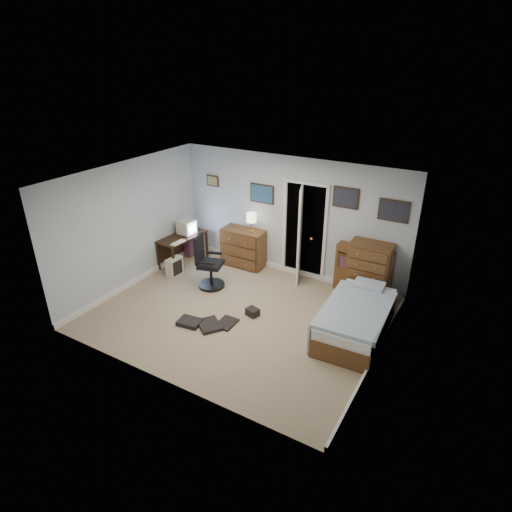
{
  "coord_description": "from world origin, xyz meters",
  "views": [
    {
      "loc": [
        3.57,
        -5.5,
        4.28
      ],
      "look_at": [
        0.19,
        0.3,
        1.1
      ],
      "focal_mm": 30.0,
      "sensor_mm": 36.0,
      "label": 1
    }
  ],
  "objects_px": {
    "computer_desk": "(180,242)",
    "low_dresser": "(244,248)",
    "tall_dresser": "(369,271)",
    "office_chair": "(208,267)",
    "bed": "(355,319)"
  },
  "relations": [
    {
      "from": "low_dresser",
      "to": "tall_dresser",
      "type": "bearing_deg",
      "value": -3.11
    },
    {
      "from": "bed",
      "to": "office_chair",
      "type": "bearing_deg",
      "value": 175.62
    },
    {
      "from": "low_dresser",
      "to": "bed",
      "type": "xyz_separation_m",
      "value": [
        2.97,
        -1.27,
        -0.13
      ]
    },
    {
      "from": "computer_desk",
      "to": "tall_dresser",
      "type": "relative_size",
      "value": 1.03
    },
    {
      "from": "office_chair",
      "to": "low_dresser",
      "type": "xyz_separation_m",
      "value": [
        0.11,
        1.19,
        -0.0
      ]
    },
    {
      "from": "computer_desk",
      "to": "office_chair",
      "type": "relative_size",
      "value": 1.08
    },
    {
      "from": "office_chair",
      "to": "tall_dresser",
      "type": "distance_m",
      "value": 3.12
    },
    {
      "from": "tall_dresser",
      "to": "bed",
      "type": "xyz_separation_m",
      "value": [
        0.19,
        -1.25,
        -0.28
      ]
    },
    {
      "from": "computer_desk",
      "to": "office_chair",
      "type": "bearing_deg",
      "value": -22.33
    },
    {
      "from": "computer_desk",
      "to": "tall_dresser",
      "type": "distance_m",
      "value": 4.12
    },
    {
      "from": "bed",
      "to": "low_dresser",
      "type": "bearing_deg",
      "value": 154.03
    },
    {
      "from": "low_dresser",
      "to": "tall_dresser",
      "type": "xyz_separation_m",
      "value": [
        2.79,
        -0.02,
        0.15
      ]
    },
    {
      "from": "low_dresser",
      "to": "bed",
      "type": "distance_m",
      "value": 3.24
    },
    {
      "from": "computer_desk",
      "to": "low_dresser",
      "type": "xyz_separation_m",
      "value": [
        1.29,
        0.61,
        -0.09
      ]
    },
    {
      "from": "office_chair",
      "to": "low_dresser",
      "type": "height_order",
      "value": "office_chair"
    }
  ]
}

